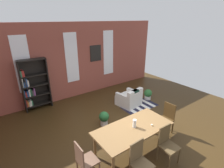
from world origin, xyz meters
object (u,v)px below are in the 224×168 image
Objects in this scene: potted_plant_corner at (104,118)px; dining_chair_near_left at (140,161)px; vase_on_table at (135,123)px; dining_chair_head_left at (85,160)px; dining_chair_near_right at (167,143)px; dining_chair_head_right at (167,118)px; dining_table at (133,130)px; armchair_white at (129,99)px; potted_plant_by_shelf at (148,94)px; bookshelf_tall at (33,86)px.

dining_chair_near_left is at bearing -103.41° from potted_plant_corner.
vase_on_table is 1.47m from dining_chair_head_left.
dining_chair_near_left is at bearing 180.00° from dining_chair_near_right.
dining_chair_head_left is (-1.42, -0.00, -0.34)m from vase_on_table.
dining_chair_head_right is (1.85, 0.71, 0.00)m from dining_chair_near_left.
dining_table and armchair_white have the same top height.
potted_plant_by_shelf is at bearing 25.24° from dining_chair_head_left.
dining_table is 4.24× the size of potted_plant_corner.
dining_chair_head_right is 1.98× the size of potted_plant_corner.
potted_plant_corner is at bearing -169.81° from potted_plant_by_shelf.
potted_plant_by_shelf is at bearing -3.71° from armchair_white.
dining_chair_near_right reaches higher than potted_plant_by_shelf.
potted_plant_corner is at bearing -58.16° from bookshelf_tall.
dining_chair_near_left is 1.00× the size of dining_chair_near_right.
vase_on_table is at bearing 121.11° from dining_chair_near_right.
armchair_white is 1.99× the size of potted_plant_by_shelf.
dining_chair_head_right is at bearing 37.52° from dining_chair_near_right.
dining_table is 2.14× the size of dining_chair_head_left.
dining_chair_near_left is 1.05× the size of armchair_white.
vase_on_table is 0.47× the size of potted_plant_by_shelf.
dining_chair_head_left and dining_chair_head_right have the same top height.
dining_chair_near_left is at bearing -77.58° from bookshelf_tall.
dining_chair_head_right is at bearing -46.97° from potted_plant_corner.
dining_chair_head_left is 1.98m from dining_chair_near_right.
vase_on_table is 0.23× the size of dining_chair_head_left.
potted_plant_corner is at bearing 44.95° from dining_chair_head_left.
dining_table is 1.40m from dining_chair_head_left.
dining_chair_head_left is 2.78m from dining_chair_head_right.
potted_plant_corner is (1.53, -2.46, -0.70)m from bookshelf_tall.
dining_chair_near_right is 2.08× the size of potted_plant_by_shelf.
dining_chair_near_right is 0.48× the size of bookshelf_tall.
bookshelf_tall is (-1.94, 4.61, 0.45)m from dining_chair_near_right.
potted_plant_by_shelf is (1.02, -0.07, -0.04)m from armchair_white.
dining_chair_head_left reaches higher than potted_plant_by_shelf.
vase_on_table is (0.03, 0.00, 0.18)m from dining_table.
potted_plant_by_shelf is (3.12, 2.62, -0.27)m from dining_chair_near_left.
vase_on_table is 0.11× the size of bookshelf_tall.
dining_chair_near_left is (-0.49, -0.71, -0.34)m from vase_on_table.
vase_on_table is 3.30m from potted_plant_by_shelf.
dining_chair_head_left is at bearing -88.77° from bookshelf_tall.
dining_table is 3.30m from potted_plant_by_shelf.
dining_table is 2.14× the size of dining_chair_near_right.
potted_plant_by_shelf is (2.66, 1.91, -0.43)m from dining_table.
armchair_white is at bearing 82.68° from dining_chair_head_right.
dining_table is 2.25× the size of armchair_white.
armchair_white is at bearing 66.21° from dining_chair_near_right.
dining_chair_head_right is 1.05× the size of armchair_white.
dining_chair_near_left and dining_chair_near_right have the same top height.
dining_table is 1.03× the size of bookshelf_tall.
vase_on_table reaches higher than dining_chair_head_left.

